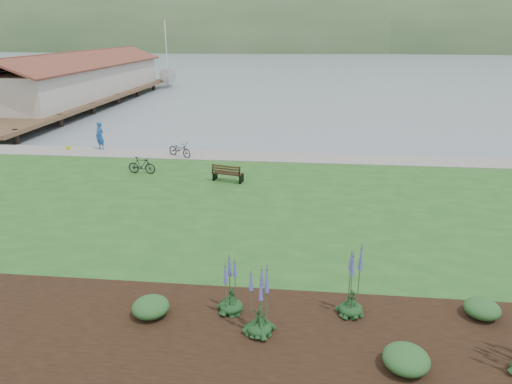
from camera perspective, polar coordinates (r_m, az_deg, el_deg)
ground at (r=20.64m, az=-3.42°, el=-1.58°), size 600.00×600.00×0.00m
lawn at (r=18.74m, az=-4.42°, el=-3.21°), size 34.00×20.00×0.40m
shoreline_path at (r=27.01m, az=-1.07°, el=4.51°), size 34.00×2.20×0.03m
garden_bed at (r=11.56m, az=3.73°, el=-17.90°), size 24.00×4.40×0.04m
far_hillside at (r=189.86m, az=11.64°, el=16.99°), size 580.00×80.00×38.00m
pier_pavilion at (r=52.21m, az=-20.98°, el=13.08°), size 8.00×36.00×5.40m
park_bench at (r=22.34m, az=-3.61°, el=2.39°), size 1.56×0.93×0.91m
person at (r=29.89m, az=-18.96°, el=6.91°), size 0.88×0.77×2.04m
bicycle_a at (r=27.19m, az=-9.51°, el=5.28°), size 1.35×1.77×0.89m
bicycle_b at (r=24.33m, az=-14.11°, el=3.26°), size 0.54×1.50×0.89m
sailboat at (r=66.31m, az=-10.86°, el=12.82°), size 13.21×13.33×27.55m
pannier at (r=30.72m, az=-22.42°, el=5.11°), size 0.20×0.27×0.27m
echium_0 at (r=11.22m, az=0.42°, el=-13.93°), size 0.62×0.62×2.01m
echium_1 at (r=12.12m, az=11.96°, el=-11.33°), size 0.62×0.62×2.26m
echium_4 at (r=12.08m, az=-3.16°, el=-11.93°), size 0.62×0.62×1.88m
shrub_0 at (r=12.47m, az=-13.03°, el=-13.82°), size 0.97×0.97×0.48m
shrub_1 at (r=11.05m, az=18.26°, el=-19.21°), size 1.02×1.02×0.51m
shrub_2 at (r=13.47m, az=26.42°, el=-12.92°), size 0.91×0.91×0.45m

